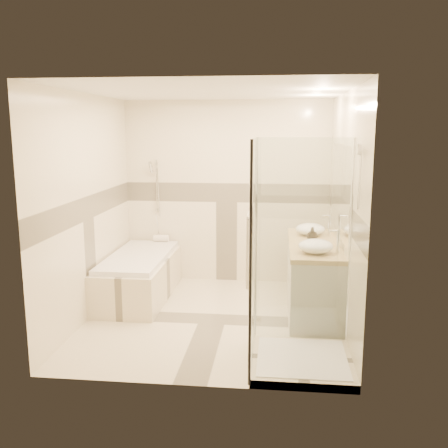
# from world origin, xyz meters

# --- Properties ---
(room) EXTENTS (2.82, 3.02, 2.52)m
(room) POSITION_xyz_m (0.06, 0.01, 1.26)
(room) COLOR beige
(room) RESTS_ON ground
(bathtub) EXTENTS (0.75, 1.70, 0.56)m
(bathtub) POSITION_xyz_m (-1.02, 0.65, 0.31)
(bathtub) COLOR beige
(bathtub) RESTS_ON ground
(vanity) EXTENTS (0.58, 1.62, 0.85)m
(vanity) POSITION_xyz_m (1.12, 0.30, 0.43)
(vanity) COLOR silver
(vanity) RESTS_ON ground
(shower_enclosure) EXTENTS (0.96, 0.93, 2.04)m
(shower_enclosure) POSITION_xyz_m (0.83, -0.97, 0.51)
(shower_enclosure) COLOR beige
(shower_enclosure) RESTS_ON ground
(vessel_sink_near) EXTENTS (0.35, 0.35, 0.14)m
(vessel_sink_near) POSITION_xyz_m (1.10, 0.70, 0.92)
(vessel_sink_near) COLOR white
(vessel_sink_near) RESTS_ON vanity
(vessel_sink_far) EXTENTS (0.36, 0.36, 0.14)m
(vessel_sink_far) POSITION_xyz_m (1.10, -0.20, 0.92)
(vessel_sink_far) COLOR white
(vessel_sink_far) RESTS_ON vanity
(faucet_near) EXTENTS (0.11, 0.03, 0.26)m
(faucet_near) POSITION_xyz_m (1.32, 0.70, 1.00)
(faucet_near) COLOR silver
(faucet_near) RESTS_ON vanity
(faucet_far) EXTENTS (0.10, 0.03, 0.25)m
(faucet_far) POSITION_xyz_m (1.32, -0.20, 1.00)
(faucet_far) COLOR silver
(faucet_far) RESTS_ON vanity
(amenity_bottle_a) EXTENTS (0.09, 0.09, 0.18)m
(amenity_bottle_a) POSITION_xyz_m (1.10, 0.26, 0.94)
(amenity_bottle_a) COLOR black
(amenity_bottle_a) RESTS_ON vanity
(amenity_bottle_b) EXTENTS (0.15, 0.15, 0.16)m
(amenity_bottle_b) POSITION_xyz_m (1.10, 0.38, 0.93)
(amenity_bottle_b) COLOR black
(amenity_bottle_b) RESTS_ON vanity
(folded_towels) EXTENTS (0.17, 0.25, 0.08)m
(folded_towels) POSITION_xyz_m (1.10, 0.94, 0.89)
(folded_towels) COLOR white
(folded_towels) RESTS_ON vanity
(rolled_towel) EXTENTS (0.21, 0.10, 0.10)m
(rolled_towel) POSITION_xyz_m (-0.91, 1.40, 0.61)
(rolled_towel) COLOR white
(rolled_towel) RESTS_ON bathtub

